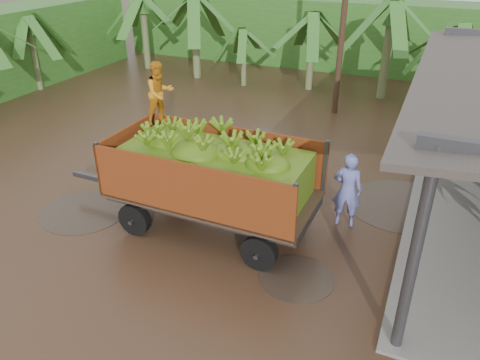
# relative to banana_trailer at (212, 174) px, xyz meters

# --- Properties ---
(ground) EXTENTS (100.00, 100.00, 0.00)m
(ground) POSITION_rel_banana_trailer_xyz_m (-0.53, 1.50, -1.51)
(ground) COLOR black
(ground) RESTS_ON ground
(hedge_north) EXTENTS (22.00, 3.00, 3.60)m
(hedge_north) POSITION_rel_banana_trailer_xyz_m (-2.53, 17.50, 0.29)
(hedge_north) COLOR #2D661E
(hedge_north) RESTS_ON ground
(banana_trailer) EXTENTS (6.97, 2.51, 3.91)m
(banana_trailer) POSITION_rel_banana_trailer_xyz_m (0.00, 0.00, 0.00)
(banana_trailer) COLOR #AA4318
(banana_trailer) RESTS_ON ground
(man_blue) EXTENTS (0.77, 0.55, 1.98)m
(man_blue) POSITION_rel_banana_trailer_xyz_m (3.01, 1.48, -0.52)
(man_blue) COLOR #7177CE
(man_blue) RESTS_ON ground
(utility_pole) EXTENTS (1.20, 0.24, 8.78)m
(utility_pole) POSITION_rel_banana_trailer_xyz_m (0.79, 9.79, 2.93)
(utility_pole) COLOR #47301E
(utility_pole) RESTS_ON ground
(banana_plants) EXTENTS (24.52, 20.92, 4.35)m
(banana_plants) POSITION_rel_banana_trailer_xyz_m (-5.89, 7.97, 0.42)
(banana_plants) COLOR #2D661E
(banana_plants) RESTS_ON ground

